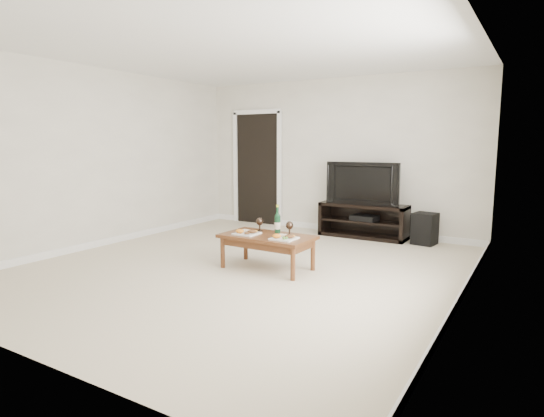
{
  "coord_description": "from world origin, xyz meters",
  "views": [
    {
      "loc": [
        3.09,
        -4.48,
        1.53
      ],
      "look_at": [
        0.17,
        0.4,
        0.7
      ],
      "focal_mm": 30.0,
      "sensor_mm": 36.0,
      "label": 1
    }
  ],
  "objects_px": {
    "media_console": "(363,221)",
    "television": "(364,183)",
    "coffee_table": "(267,252)",
    "subwoofer": "(425,229)"
  },
  "relations": [
    {
      "from": "media_console",
      "to": "subwoofer",
      "type": "bearing_deg",
      "value": -0.52
    },
    {
      "from": "media_console",
      "to": "television",
      "type": "height_order",
      "value": "television"
    },
    {
      "from": "media_console",
      "to": "coffee_table",
      "type": "height_order",
      "value": "media_console"
    },
    {
      "from": "television",
      "to": "coffee_table",
      "type": "relative_size",
      "value": 1.05
    },
    {
      "from": "media_console",
      "to": "subwoofer",
      "type": "height_order",
      "value": "media_console"
    },
    {
      "from": "media_console",
      "to": "coffee_table",
      "type": "distance_m",
      "value": 2.42
    },
    {
      "from": "media_console",
      "to": "coffee_table",
      "type": "xyz_separation_m",
      "value": [
        -0.36,
        -2.39,
        -0.07
      ]
    },
    {
      "from": "subwoofer",
      "to": "coffee_table",
      "type": "xyz_separation_m",
      "value": [
        -1.34,
        -2.38,
        -0.03
      ]
    },
    {
      "from": "subwoofer",
      "to": "coffee_table",
      "type": "relative_size",
      "value": 0.43
    },
    {
      "from": "media_console",
      "to": "subwoofer",
      "type": "xyz_separation_m",
      "value": [
        0.98,
        -0.01,
        -0.04
      ]
    }
  ]
}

